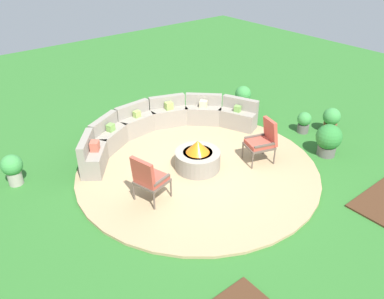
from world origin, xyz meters
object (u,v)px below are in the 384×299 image
(lounge_chair_front_left, at_px, (149,178))
(lounge_chair_front_right, at_px, (263,140))
(potted_plant_1, at_px, (304,122))
(fire_pit, at_px, (198,158))
(potted_plant_4, at_px, (243,96))
(potted_plant_0, at_px, (331,119))
(potted_plant_3, at_px, (13,168))
(curved_stone_bench, at_px, (161,125))
(potted_plant_2, at_px, (328,139))

(lounge_chair_front_left, xyz_separation_m, lounge_chair_front_right, (2.85, -0.38, -0.00))
(lounge_chair_front_left, height_order, potted_plant_1, lounge_chair_front_left)
(fire_pit, distance_m, potted_plant_4, 3.74)
(potted_plant_0, height_order, potted_plant_3, potted_plant_3)
(potted_plant_0, distance_m, potted_plant_3, 7.82)
(curved_stone_bench, bearing_deg, potted_plant_4, 0.91)
(lounge_chair_front_right, xyz_separation_m, potted_plant_1, (2.01, 0.33, -0.29))
(potted_plant_1, height_order, potted_plant_3, potted_plant_3)
(curved_stone_bench, relative_size, potted_plant_0, 7.00)
(potted_plant_0, relative_size, potted_plant_3, 0.98)
(fire_pit, height_order, potted_plant_3, fire_pit)
(potted_plant_2, bearing_deg, potted_plant_4, 82.38)
(fire_pit, height_order, potted_plant_0, fire_pit)
(curved_stone_bench, xyz_separation_m, lounge_chair_front_right, (1.12, -2.44, 0.22))
(lounge_chair_front_left, relative_size, potted_plant_2, 1.30)
(lounge_chair_front_left, xyz_separation_m, potted_plant_4, (4.76, 2.11, -0.23))
(potted_plant_0, relative_size, potted_plant_1, 1.20)
(potted_plant_4, bearing_deg, curved_stone_bench, -179.09)
(potted_plant_2, bearing_deg, potted_plant_0, 30.55)
(curved_stone_bench, height_order, lounge_chair_front_left, lounge_chair_front_left)
(fire_pit, xyz_separation_m, potted_plant_4, (3.27, 1.81, 0.04))
(fire_pit, bearing_deg, potted_plant_1, -5.98)
(lounge_chair_front_right, distance_m, potted_plant_3, 5.46)
(curved_stone_bench, xyz_separation_m, potted_plant_3, (-3.60, 0.29, 0.02))
(fire_pit, bearing_deg, potted_plant_4, 28.92)
(potted_plant_0, bearing_deg, fire_pit, 168.51)
(lounge_chair_front_right, bearing_deg, fire_pit, 82.02)
(potted_plant_0, xyz_separation_m, potted_plant_3, (-7.28, 2.85, 0.03))
(potted_plant_1, bearing_deg, potted_plant_2, -115.97)
(potted_plant_0, distance_m, potted_plant_2, 1.26)
(fire_pit, bearing_deg, potted_plant_3, 148.61)
(lounge_chair_front_right, distance_m, potted_plant_1, 2.05)
(fire_pit, height_order, potted_plant_4, fire_pit)
(potted_plant_0, bearing_deg, curved_stone_bench, 145.20)
(lounge_chair_front_left, height_order, lounge_chair_front_right, lounge_chair_front_right)
(potted_plant_1, relative_size, potted_plant_3, 0.82)
(potted_plant_1, distance_m, potted_plant_3, 7.15)
(fire_pit, xyz_separation_m, curved_stone_bench, (0.24, 1.76, 0.05))
(fire_pit, relative_size, potted_plant_0, 1.48)
(lounge_chair_front_right, height_order, potted_plant_2, lounge_chair_front_right)
(lounge_chair_front_left, bearing_deg, potted_plant_0, 69.83)
(potted_plant_1, bearing_deg, potted_plant_3, 160.33)
(lounge_chair_front_left, relative_size, potted_plant_3, 1.47)
(curved_stone_bench, bearing_deg, lounge_chair_front_left, -129.96)
(potted_plant_0, bearing_deg, lounge_chair_front_left, 174.80)
(potted_plant_2, distance_m, potted_plant_3, 7.12)
(potted_plant_3, bearing_deg, potted_plant_2, -29.34)
(lounge_chair_front_left, xyz_separation_m, potted_plant_3, (-1.87, 2.36, -0.20))
(lounge_chair_front_left, distance_m, potted_plant_4, 5.22)
(fire_pit, bearing_deg, potted_plant_2, -26.80)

